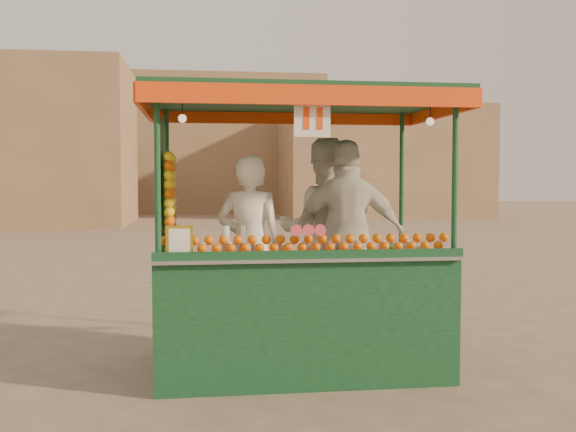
{
  "coord_description": "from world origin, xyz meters",
  "views": [
    {
      "loc": [
        -1.32,
        -5.97,
        1.66
      ],
      "look_at": [
        -0.57,
        -0.33,
        1.35
      ],
      "focal_mm": 41.0,
      "sensor_mm": 36.0,
      "label": 1
    }
  ],
  "objects": [
    {
      "name": "building_right",
      "position": [
        7.0,
        24.0,
        2.5
      ],
      "size": [
        9.0,
        6.0,
        5.0
      ],
      "primitive_type": "cube",
      "color": "#9C7558",
      "rests_on": "ground"
    },
    {
      "name": "vendor_middle",
      "position": [
        -0.15,
        0.22,
        1.17
      ],
      "size": [
        0.94,
        0.78,
        1.78
      ],
      "rotation": [
        0.0,
        0.0,
        3.02
      ],
      "color": "white",
      "rests_on": "ground"
    },
    {
      "name": "building_center",
      "position": [
        -2.0,
        30.0,
        3.5
      ],
      "size": [
        14.0,
        7.0,
        7.0
      ],
      "primitive_type": "cube",
      "color": "#9C7558",
      "rests_on": "ground"
    },
    {
      "name": "vendor_right",
      "position": [
        -0.01,
        -0.21,
        1.16
      ],
      "size": [
        1.06,
        0.52,
        1.75
      ],
      "rotation": [
        0.0,
        0.0,
        3.04
      ],
      "color": "silver",
      "rests_on": "ground"
    },
    {
      "name": "juice_cart",
      "position": [
        -0.54,
        -0.35,
        0.78
      ],
      "size": [
        2.66,
        1.72,
        2.42
      ],
      "color": "#0F371E",
      "rests_on": "ground"
    },
    {
      "name": "ground",
      "position": [
        0.0,
        0.0,
        0.0
      ],
      "size": [
        90.0,
        90.0,
        0.0
      ],
      "primitive_type": "plane",
      "color": "brown",
      "rests_on": "ground"
    },
    {
      "name": "vendor_left",
      "position": [
        -0.9,
        -0.25,
        1.08
      ],
      "size": [
        0.66,
        0.51,
        1.61
      ],
      "rotation": [
        0.0,
        0.0,
        2.9
      ],
      "color": "white",
      "rests_on": "ground"
    }
  ]
}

